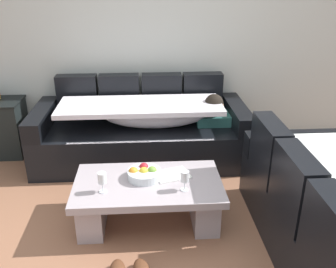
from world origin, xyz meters
TOP-DOWN VIEW (x-y plane):
  - ground_plane at (0.00, 0.00)m, footprint 14.00×14.00m
  - back_wall at (0.00, 2.15)m, footprint 9.00×0.10m
  - couch_along_wall at (-0.21, 1.62)m, footprint 2.28×0.92m
  - coffee_table at (-0.19, 0.46)m, footprint 1.20×0.68m
  - fruit_bowl at (-0.22, 0.53)m, footprint 0.28×0.28m
  - wine_glass_near_left at (-0.54, 0.34)m, footprint 0.07×0.07m
  - wine_glass_near_right at (0.10, 0.32)m, footprint 0.07×0.07m
  - open_magazine at (0.02, 0.56)m, footprint 0.33×0.28m

SIDE VIEW (x-z plane):
  - ground_plane at x=0.00m, z-range 0.00..0.00m
  - coffee_table at x=-0.19m, z-range 0.05..0.43m
  - couch_along_wall at x=-0.21m, z-range -0.11..0.77m
  - open_magazine at x=0.02m, z-range 0.38..0.39m
  - fruit_bowl at x=-0.22m, z-range 0.37..0.47m
  - wine_glass_near_left at x=-0.54m, z-range 0.41..0.58m
  - wine_glass_near_right at x=0.10m, z-range 0.41..0.58m
  - back_wall at x=0.00m, z-range 0.00..2.70m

